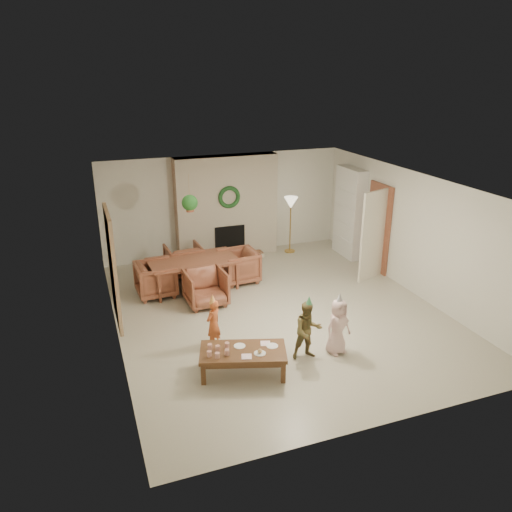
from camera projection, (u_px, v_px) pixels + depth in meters
name	position (u px, v px, depth m)	size (l,w,h in m)	color
floor	(278.00, 311.00, 9.62)	(7.00, 7.00, 0.00)	#B7B29E
ceiling	(280.00, 185.00, 8.73)	(7.00, 7.00, 0.00)	white
wall_back	(224.00, 205.00, 12.24)	(7.00, 7.00, 0.00)	silver
wall_front	(388.00, 344.00, 6.10)	(7.00, 7.00, 0.00)	silver
wall_left	(111.00, 273.00, 8.21)	(7.00, 7.00, 0.00)	silver
wall_right	(414.00, 234.00, 10.14)	(7.00, 7.00, 0.00)	silver
fireplace_mass	(227.00, 207.00, 12.07)	(2.50, 0.40, 2.50)	#5F2C19
fireplace_hearth	(232.00, 257.00, 12.18)	(1.60, 0.30, 0.12)	brown
fireplace_firebox	(229.00, 240.00, 12.19)	(0.75, 0.12, 0.75)	black
fireplace_wreath	(229.00, 197.00, 11.76)	(0.54, 0.54, 0.10)	#19431F
floor_lamp_base	(290.00, 251.00, 12.75)	(0.27, 0.27, 0.03)	gold
floor_lamp_post	(290.00, 227.00, 12.52)	(0.03, 0.03, 1.29)	gold
floor_lamp_shade	(291.00, 203.00, 12.30)	(0.34, 0.34, 0.29)	beige
bookshelf_carcass	(349.00, 213.00, 12.16)	(0.30, 1.00, 2.20)	white
bookshelf_shelf_a	(347.00, 238.00, 12.38)	(0.30, 0.92, 0.03)	white
bookshelf_shelf_b	(348.00, 222.00, 12.24)	(0.30, 0.92, 0.03)	white
bookshelf_shelf_c	(349.00, 207.00, 12.10)	(0.30, 0.92, 0.03)	white
bookshelf_shelf_d	(350.00, 191.00, 11.95)	(0.30, 0.92, 0.03)	white
books_row_lower	(350.00, 234.00, 12.19)	(0.20, 0.40, 0.24)	#A4301E
books_row_mid	(347.00, 217.00, 12.23)	(0.20, 0.44, 0.24)	navy
books_row_upper	(351.00, 203.00, 11.96)	(0.20, 0.36, 0.22)	#B97C27
door_frame	(378.00, 228.00, 11.26)	(0.05, 0.86, 2.04)	brown
door_leaf	(373.00, 236.00, 10.81)	(0.05, 0.80, 2.00)	beige
curtain_panel	(113.00, 268.00, 8.40)	(0.06, 1.20, 2.00)	tan
dining_table	(194.00, 275.00, 10.50)	(1.85, 1.03, 0.65)	brown
dining_chair_near	(206.00, 288.00, 9.79)	(0.77, 0.79, 0.72)	brown
dining_chair_far	(184.00, 260.00, 11.19)	(0.77, 0.79, 0.72)	brown
dining_chair_left	(156.00, 279.00, 10.19)	(0.77, 0.79, 0.72)	brown
dining_chair_right	(239.00, 266.00, 10.86)	(0.77, 0.79, 0.72)	brown
hanging_plant_cord	(189.00, 191.00, 9.75)	(0.01, 0.01, 0.70)	tan
hanging_plant_pot	(190.00, 209.00, 9.88)	(0.16, 0.16, 0.12)	brown
hanging_plant_foliage	(190.00, 203.00, 9.83)	(0.32, 0.32, 0.32)	#1A4F1C
coffee_table_top	(243.00, 352.00, 7.55)	(1.31, 0.66, 0.06)	brown
coffee_table_apron	(243.00, 356.00, 7.58)	(1.21, 0.55, 0.08)	brown
coffee_leg_fl	(203.00, 374.00, 7.35)	(0.07, 0.07, 0.34)	brown
coffee_leg_fr	(283.00, 372.00, 7.40)	(0.07, 0.07, 0.34)	brown
coffee_leg_bl	(205.00, 355.00, 7.85)	(0.07, 0.07, 0.34)	brown
coffee_leg_br	(280.00, 353.00, 7.90)	(0.07, 0.07, 0.34)	brown
cup_a	(209.00, 354.00, 7.37)	(0.07, 0.07, 0.09)	silver
cup_b	(210.00, 347.00, 7.56)	(0.07, 0.07, 0.09)	silver
cup_c	(217.00, 355.00, 7.32)	(0.07, 0.07, 0.09)	silver
cup_d	(218.00, 348.00, 7.51)	(0.07, 0.07, 0.09)	silver
cup_e	(227.00, 352.00, 7.41)	(0.07, 0.07, 0.09)	silver
cup_f	(227.00, 345.00, 7.59)	(0.07, 0.07, 0.09)	silver
plate_a	(240.00, 346.00, 7.65)	(0.18, 0.18, 0.01)	white
plate_b	(260.00, 353.00, 7.46)	(0.18, 0.18, 0.01)	white
plate_c	(272.00, 346.00, 7.65)	(0.18, 0.18, 0.01)	white
food_scoop	(260.00, 351.00, 7.44)	(0.07, 0.07, 0.07)	tan
napkin_left	(247.00, 356.00, 7.38)	(0.15, 0.15, 0.01)	#FFBBD4
napkin_right	(265.00, 343.00, 7.73)	(0.15, 0.15, 0.01)	#FFBBD4
child_red	(213.00, 324.00, 8.24)	(0.32, 0.21, 0.87)	#BE5428
party_hat_red	(213.00, 299.00, 8.07)	(0.12, 0.12, 0.17)	#EDE24F
child_plaid	(308.00, 330.00, 7.93)	(0.48, 0.37, 0.99)	brown
party_hat_plaid	(309.00, 301.00, 7.74)	(0.12, 0.12, 0.16)	#439E62
child_pink	(338.00, 326.00, 8.08)	(0.47, 0.30, 0.96)	beige
party_hat_pink	(340.00, 298.00, 7.90)	(0.12, 0.12, 0.17)	#ADACB3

